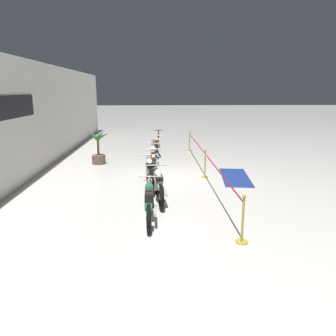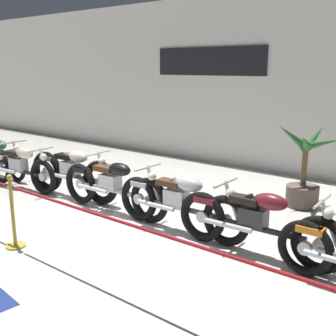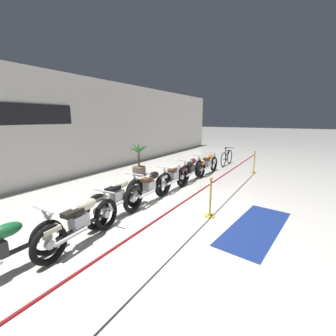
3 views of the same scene
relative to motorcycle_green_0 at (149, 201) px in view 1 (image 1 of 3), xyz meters
The scene contains 15 objects.
ground_plane 4.06m from the motorcycle_green_0, ahead, with size 120.00×120.00×0.00m, color silver.
back_wall 6.17m from the motorcycle_green_0, 48.10° to the left, with size 28.00×0.29×4.20m.
motorcycle_green_0 is the anchor object (origin of this frame).
motorcycle_cream_1 1.37m from the motorcycle_green_0, 10.27° to the right, with size 2.11×0.62×0.93m.
motorcycle_cream_2 2.68m from the motorcycle_green_0, ahead, with size 2.29×0.62×0.99m.
motorcycle_black_3 3.91m from the motorcycle_green_0, ahead, with size 2.41×0.62×0.95m.
motorcycle_silver_4 5.35m from the motorcycle_green_0, ahead, with size 2.38×0.62×0.95m.
motorcycle_maroon_5 6.65m from the motorcycle_green_0, ahead, with size 2.42×0.62×0.95m.
motorcycle_orange_6 8.12m from the motorcycle_green_0, ahead, with size 2.19×0.62×0.93m.
bicycle 10.55m from the motorcycle_green_0, ahead, with size 1.77×0.48×0.98m.
potted_palm_left_of_row 6.74m from the motorcycle_green_0, 19.99° to the left, with size 1.05×1.03×1.56m.
stanchion_far_left 3.23m from the motorcycle_green_0, 37.39° to the right, with size 10.82×0.28×1.05m.
stanchion_mid_left 4.35m from the motorcycle_green_0, 26.77° to the right, with size 0.28×0.28×1.05m.
stanchion_mid_right 9.59m from the motorcycle_green_0, 11.77° to the right, with size 0.28×0.28×1.05m.
floor_banner 4.97m from the motorcycle_green_0, 38.62° to the right, with size 2.70×0.98×0.01m, color navy.
Camera 1 is at (-11.65, 0.53, 3.11)m, focal length 35.00 mm.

